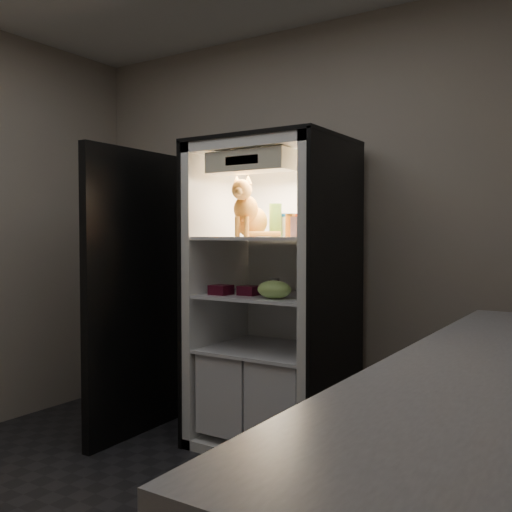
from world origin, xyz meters
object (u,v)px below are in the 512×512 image
(berry_box_right, at_px, (249,290))
(salsa_jar, at_px, (292,225))
(refrigerator, at_px, (275,317))
(grape_bag, at_px, (274,289))
(kitchen_counter, at_px, (498,512))
(tabby_cat, at_px, (249,214))
(cream_carton, at_px, (298,227))
(mayo_tub, at_px, (289,225))
(berry_box_left, at_px, (221,290))
(condiment_jar, at_px, (274,286))
(soda_can_a, at_px, (307,285))
(soda_can_b, at_px, (305,284))
(soda_can_c, at_px, (307,286))
(pepper_jar, at_px, (314,219))
(parmesan_shaker, at_px, (275,220))

(berry_box_right, bearing_deg, salsa_jar, 29.17)
(refrigerator, xyz_separation_m, grape_bag, (0.15, -0.25, 0.20))
(kitchen_counter, distance_m, tabby_cat, 2.17)
(cream_carton, bearing_deg, mayo_tub, 129.13)
(mayo_tub, bearing_deg, refrigerator, -146.05)
(tabby_cat, height_order, berry_box_left, tabby_cat)
(refrigerator, distance_m, cream_carton, 0.65)
(mayo_tub, relative_size, condiment_jar, 1.51)
(salsa_jar, distance_m, grape_bag, 0.42)
(kitchen_counter, relative_size, mayo_tub, 17.04)
(mayo_tub, bearing_deg, condiment_jar, -140.89)
(cream_carton, bearing_deg, soda_can_a, 104.19)
(soda_can_b, distance_m, grape_bag, 0.24)
(kitchen_counter, height_order, salsa_jar, salsa_jar)
(soda_can_c, bearing_deg, kitchen_counter, -41.88)
(soda_can_b, height_order, condiment_jar, soda_can_b)
(pepper_jar, bearing_deg, grape_bag, -117.88)
(grape_bag, bearing_deg, mayo_tub, 104.15)
(pepper_jar, height_order, soda_can_b, pepper_jar)
(kitchen_counter, xyz_separation_m, berry_box_left, (-1.73, 0.94, 0.51))
(berry_box_right, bearing_deg, berry_box_left, -156.69)
(kitchen_counter, xyz_separation_m, soda_can_b, (-1.28, 1.16, 0.55))
(mayo_tub, height_order, soda_can_b, mayo_tub)
(tabby_cat, distance_m, condiment_jar, 0.47)
(kitchen_counter, height_order, soda_can_b, soda_can_b)
(refrigerator, distance_m, grape_bag, 0.35)
(soda_can_a, relative_size, berry_box_right, 1.12)
(condiment_jar, bearing_deg, grape_bag, -58.87)
(parmesan_shaker, distance_m, soda_can_c, 0.46)
(soda_can_b, bearing_deg, tabby_cat, -165.60)
(cream_carton, bearing_deg, pepper_jar, 90.39)
(berry_box_left, bearing_deg, kitchen_counter, -28.51)
(condiment_jar, bearing_deg, cream_carton, -35.24)
(soda_can_a, distance_m, soda_can_c, 0.11)
(cream_carton, height_order, soda_can_a, cream_carton)
(parmesan_shaker, bearing_deg, soda_can_a, 11.55)
(berry_box_left, height_order, berry_box_right, berry_box_left)
(condiment_jar, bearing_deg, soda_can_b, -3.56)
(parmesan_shaker, height_order, condiment_jar, parmesan_shaker)
(parmesan_shaker, relative_size, condiment_jar, 2.13)
(condiment_jar, bearing_deg, tabby_cat, -140.11)
(soda_can_c, bearing_deg, soda_can_b, 129.31)
(refrigerator, distance_m, salsa_jar, 0.59)
(soda_can_b, distance_m, condiment_jar, 0.22)
(cream_carton, distance_m, soda_can_c, 0.37)
(condiment_jar, bearing_deg, mayo_tub, 39.11)
(tabby_cat, height_order, berry_box_right, tabby_cat)
(soda_can_c, bearing_deg, berry_box_right, -164.68)
(refrigerator, xyz_separation_m, soda_can_a, (0.22, 0.01, 0.21))
(parmesan_shaker, bearing_deg, pepper_jar, 4.22)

